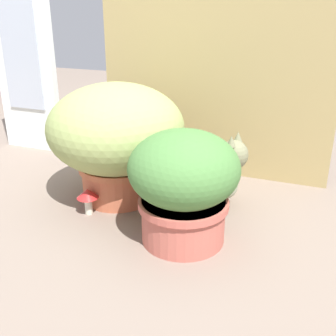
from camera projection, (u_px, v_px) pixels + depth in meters
ground_plane at (140, 211)px, 1.60m from camera, size 6.00×6.00×0.00m
cardboard_backdrop at (214, 66)px, 1.79m from camera, size 1.06×0.03×0.98m
window_panel_white at (24, 56)px, 2.11m from camera, size 0.35×0.05×0.99m
grass_planter at (116, 135)px, 1.61m from camera, size 0.54×0.54×0.47m
leafy_planter at (184, 183)px, 1.33m from camera, size 0.36×0.36×0.39m
cat at (210, 175)px, 1.62m from camera, size 0.37×0.22×0.32m
mushroom_ornament_pink at (109, 186)px, 1.61m from camera, size 0.09×0.09×0.12m
mushroom_ornament_red at (88, 196)px, 1.55m from camera, size 0.08×0.08×0.10m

